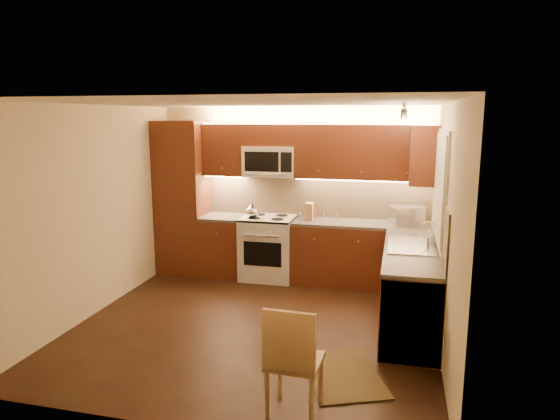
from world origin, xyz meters
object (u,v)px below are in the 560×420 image
(microwave, at_px, (270,161))
(sink, at_px, (412,240))
(stove, at_px, (268,248))
(soap_bottle, at_px, (432,233))
(knife_block, at_px, (309,211))
(dining_chair, at_px, (295,358))
(kettle, at_px, (252,210))
(toaster_oven, at_px, (406,215))

(microwave, relative_size, sink, 0.88)
(stove, distance_m, soap_bottle, 2.46)
(knife_block, xyz_separation_m, soap_bottle, (1.65, -0.90, -0.02))
(sink, distance_m, soap_bottle, 0.37)
(sink, distance_m, dining_chair, 2.37)
(stove, bearing_deg, soap_bottle, -20.74)
(sink, relative_size, kettle, 3.84)
(stove, distance_m, dining_chair, 3.44)
(toaster_oven, distance_m, soap_bottle, 0.96)
(sink, height_order, dining_chair, sink)
(toaster_oven, xyz_separation_m, soap_bottle, (0.29, -0.91, -0.03))
(sink, xyz_separation_m, kettle, (-2.21, 1.02, 0.06))
(sink, distance_m, toaster_oven, 1.19)
(sink, bearing_deg, knife_block, 140.06)
(kettle, relative_size, knife_block, 0.92)
(stove, bearing_deg, toaster_oven, 1.89)
(stove, bearing_deg, knife_block, 4.99)
(soap_bottle, relative_size, dining_chair, 0.21)
(knife_block, distance_m, soap_bottle, 1.88)
(microwave, height_order, kettle, microwave)
(toaster_oven, xyz_separation_m, knife_block, (-1.35, -0.01, -0.00))
(stove, bearing_deg, kettle, -152.51)
(microwave, height_order, toaster_oven, microwave)
(toaster_oven, relative_size, knife_block, 1.71)
(stove, bearing_deg, sink, -29.36)
(kettle, bearing_deg, microwave, 24.66)
(sink, bearing_deg, toaster_oven, 92.60)
(microwave, xyz_separation_m, toaster_oven, (1.95, -0.07, -0.70))
(kettle, height_order, soap_bottle, kettle)
(stove, height_order, sink, sink)
(stove, relative_size, toaster_oven, 2.21)
(stove, distance_m, sink, 2.35)
(knife_block, bearing_deg, kettle, -170.20)
(stove, height_order, toaster_oven, toaster_oven)
(soap_bottle, bearing_deg, toaster_oven, 104.18)
(soap_bottle, bearing_deg, kettle, 159.55)
(stove, height_order, knife_block, knife_block)
(dining_chair, bearing_deg, microwave, 110.63)
(stove, relative_size, soap_bottle, 4.64)
(sink, bearing_deg, dining_chair, -113.08)
(kettle, height_order, toaster_oven, toaster_oven)
(kettle, height_order, dining_chair, kettle)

